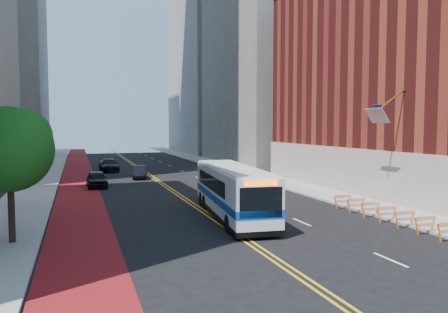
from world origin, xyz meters
TOP-DOWN VIEW (x-y plane):
  - ground at (0.00, 0.00)m, footprint 160.00×160.00m
  - sidewalk_left at (-12.00, 30.00)m, footprint 4.00×140.00m
  - sidewalk_right at (12.00, 30.00)m, footprint 4.00×140.00m
  - bus_lane_paint at (-8.10, 30.00)m, footprint 3.60×140.00m
  - center_line_inner at (-0.18, 30.00)m, footprint 0.14×140.00m
  - center_line_outer at (0.18, 30.00)m, footprint 0.14×140.00m
  - lane_dashes at (4.80, 38.00)m, footprint 0.14×98.20m
  - brick_building at (21.93, 12.00)m, footprint 18.73×36.00m
  - midrise_right_near at (23.00, 48.00)m, footprint 18.00×26.00m
  - midrise_right_far at (24.00, 78.00)m, footprint 20.00×28.00m
  - construction_barriers at (9.60, 3.42)m, footprint 1.42×10.91m
  - street_tree at (-11.24, 6.04)m, footprint 4.20×4.20m
  - transit_bus at (1.27, 8.78)m, footprint 3.82×12.16m
  - car_a at (-6.43, 26.07)m, footprint 1.94×4.62m
  - car_b at (-1.50, 31.92)m, footprint 2.20×4.53m
  - car_c at (-4.28, 40.86)m, footprint 2.48×5.62m

SIDE VIEW (x-z plane):
  - ground at x=0.00m, z-range 0.00..0.00m
  - center_line_inner at x=-0.18m, z-range 0.00..0.01m
  - center_line_outer at x=0.18m, z-range 0.00..0.01m
  - bus_lane_paint at x=-8.10m, z-range 0.00..0.01m
  - lane_dashes at x=4.80m, z-range 0.00..0.01m
  - sidewalk_left at x=-12.00m, z-range 0.00..0.15m
  - sidewalk_right at x=12.00m, z-range 0.00..0.15m
  - construction_barriers at x=9.60m, z-range 0.17..1.18m
  - car_b at x=-1.50m, z-range 0.00..1.43m
  - car_a at x=-6.43m, z-range 0.00..1.56m
  - car_c at x=-4.28m, z-range 0.00..1.60m
  - transit_bus at x=1.27m, z-range 0.07..3.36m
  - street_tree at x=-11.24m, z-range 1.56..8.26m
  - brick_building at x=21.93m, z-range -0.04..21.96m
  - midrise_right_near at x=23.00m, z-range 0.00..40.00m
  - midrise_right_far at x=24.00m, z-range 0.00..55.00m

